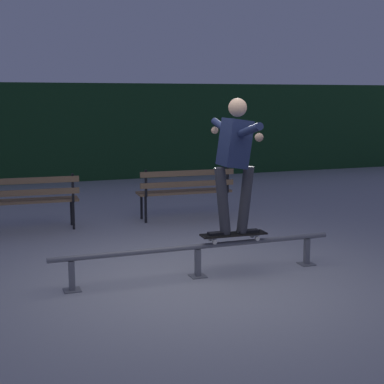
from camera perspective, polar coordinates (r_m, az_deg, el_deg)
ground_plane at (r=6.66m, az=0.93°, el=-8.55°), size 90.00×90.00×0.00m
hedge_backdrop at (r=14.94m, az=-11.37°, el=5.83°), size 24.00×1.20×2.37m
grind_rail at (r=6.69m, az=0.57°, el=-5.89°), size 3.37×0.18×0.38m
skateboard at (r=6.81m, az=4.09°, el=-4.18°), size 0.79×0.23×0.09m
skateboarder at (r=6.66m, az=4.20°, el=3.68°), size 0.62×1.41×1.56m
park_bench_leftmost at (r=9.22m, az=-15.97°, el=-0.46°), size 1.62×0.49×0.88m
park_bench_left_center at (r=9.75m, az=-0.64°, el=0.41°), size 1.62×0.49×0.88m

